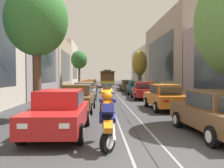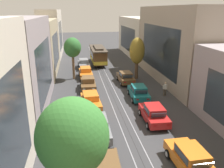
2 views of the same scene
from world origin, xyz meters
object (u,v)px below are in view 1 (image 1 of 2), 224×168
object	(u,v)px
parked_car_brown_second_left	(78,98)
pedestrian_on_left_pavement	(163,86)
parked_car_red_mid_right	(143,90)
street_tree_kerb_right_second	(140,64)
parked_car_orange_sixth_left	(91,85)
parked_car_brown_fifth_left	(90,86)
street_tree_kerb_left_second	(79,60)
parked_car_orange_fourth_left	(86,88)
parked_car_orange_second_right	(165,97)
motorcycle_with_rider	(107,115)
street_tree_kerb_left_near	(36,21)
parked_car_teal_fourth_right	(135,87)
cable_car_trolley	(107,78)
fire_hydrant	(56,101)
parked_car_red_near_left	(60,112)
parked_car_brown_near_right	(217,113)
parked_car_brown_fifth_right	(127,85)
parked_car_grey_far_left	(92,83)
parked_car_grey_mid_left	(85,92)

from	to	relation	value
parked_car_brown_second_left	pedestrian_on_left_pavement	bearing A→B (deg)	56.54
parked_car_red_mid_right	street_tree_kerb_right_second	distance (m)	14.29
parked_car_orange_sixth_left	parked_car_brown_fifth_left	bearing A→B (deg)	-89.33
parked_car_red_mid_right	street_tree_kerb_left_second	world-z (taller)	street_tree_kerb_left_second
parked_car_orange_fourth_left	parked_car_orange_second_right	distance (m)	12.04
parked_car_orange_sixth_left	motorcycle_with_rider	world-z (taller)	motorcycle_with_rider
parked_car_brown_second_left	street_tree_kerb_right_second	world-z (taller)	street_tree_kerb_right_second
street_tree_kerb_left_near	pedestrian_on_left_pavement	bearing A→B (deg)	56.63
parked_car_teal_fourth_right	pedestrian_on_left_pavement	world-z (taller)	pedestrian_on_left_pavement
parked_car_orange_second_right	cable_car_trolley	distance (m)	30.81
parked_car_red_mid_right	fire_hydrant	size ratio (longest dim) A/B	5.24
parked_car_teal_fourth_right	fire_hydrant	distance (m)	13.20
cable_car_trolley	motorcycle_with_rider	bearing A→B (deg)	-91.66
street_tree_kerb_left_near	parked_car_orange_fourth_left	bearing A→B (deg)	83.49
parked_car_red_near_left	cable_car_trolley	world-z (taller)	cable_car_trolley
parked_car_brown_near_right	parked_car_brown_fifth_right	size ratio (longest dim) A/B	1.01
parked_car_grey_far_left	parked_car_orange_second_right	xyz separation A→B (m)	(5.52, -27.93, 0.00)
parked_car_brown_fifth_right	parked_car_orange_fourth_left	bearing A→B (deg)	-124.45
parked_car_teal_fourth_right	pedestrian_on_left_pavement	size ratio (longest dim) A/B	2.62
parked_car_red_near_left	parked_car_grey_far_left	world-z (taller)	same
parked_car_orange_sixth_left	fire_hydrant	bearing A→B (deg)	-94.15
parked_car_brown_fifth_left	parked_car_teal_fourth_right	xyz separation A→B (m)	(5.47, -4.25, 0.00)
parked_car_brown_second_left	parked_car_grey_mid_left	bearing A→B (deg)	89.47
parked_car_grey_far_left	street_tree_kerb_right_second	xyz separation A→B (m)	(7.42, -7.46, 3.20)
parked_car_grey_mid_left	parked_car_brown_near_right	bearing A→B (deg)	-64.92
pedestrian_on_left_pavement	parked_car_grey_far_left	bearing A→B (deg)	120.47
parked_car_teal_fourth_right	street_tree_kerb_left_near	distance (m)	17.43
parked_car_orange_fourth_left	parked_car_orange_sixth_left	world-z (taller)	same
parked_car_grey_mid_left	parked_car_brown_fifth_right	distance (m)	14.41
parked_car_brown_fifth_right	street_tree_kerb_right_second	world-z (taller)	street_tree_kerb_right_second
parked_car_orange_second_right	parked_car_teal_fourth_right	world-z (taller)	same
parked_car_brown_fifth_right	fire_hydrant	bearing A→B (deg)	-111.62
parked_car_orange_fourth_left	parked_car_brown_near_right	world-z (taller)	same
parked_car_orange_fourth_left	parked_car_red_near_left	bearing A→B (deg)	-89.99
street_tree_kerb_right_second	pedestrian_on_left_pavement	distance (m)	8.33
parked_car_orange_sixth_left	street_tree_kerb_left_near	world-z (taller)	street_tree_kerb_left_near
parked_car_brown_near_right	cable_car_trolley	world-z (taller)	cable_car_trolley
street_tree_kerb_right_second	cable_car_trolley	bearing A→B (deg)	114.36
parked_car_brown_fifth_left	parked_car_orange_fourth_left	bearing A→B (deg)	-90.74
parked_car_teal_fourth_right	cable_car_trolley	xyz separation A→B (m)	(-2.76, 18.24, 0.86)
cable_car_trolley	fire_hydrant	size ratio (longest dim) A/B	10.89
parked_car_red_mid_right	motorcycle_with_rider	size ratio (longest dim) A/B	2.34
parked_car_red_near_left	motorcycle_with_rider	world-z (taller)	motorcycle_with_rider
parked_car_grey_mid_left	street_tree_kerb_left_near	bearing A→B (deg)	-102.16
parked_car_red_near_left	parked_car_red_mid_right	distance (m)	13.66
street_tree_kerb_left_near	motorcycle_with_rider	size ratio (longest dim) A/B	3.47
parked_car_orange_fourth_left	motorcycle_with_rider	distance (m)	18.50
parked_car_brown_second_left	street_tree_kerb_left_second	size ratio (longest dim) A/B	0.73
motorcycle_with_rider	parked_car_grey_far_left	bearing A→B (deg)	92.69
parked_car_brown_fifth_right	motorcycle_with_rider	bearing A→B (deg)	-98.00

